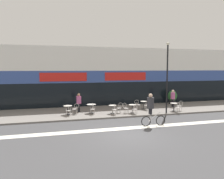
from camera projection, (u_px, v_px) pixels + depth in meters
The scene contains 26 objects.
ground_plane at pixel (128, 136), 12.84m from camera, with size 120.00×120.00×0.00m, color #424244.
sidewalk_slab at pixel (102, 111), 19.80m from camera, with size 40.00×5.50×0.12m, color slate.
storefront_facade at pixel (92, 77), 24.05m from camera, with size 40.00×4.06×6.12m.
bike_lane_stripe at pixel (121, 129), 14.34m from camera, with size 36.00×0.70×0.01m, color silver.
bistro_table_0 at pixel (68, 108), 18.12m from camera, with size 0.73×0.73×0.75m.
bistro_table_1 at pixel (91, 107), 18.73m from camera, with size 0.80×0.80×0.77m.
bistro_table_2 at pixel (112, 108), 18.55m from camera, with size 0.65×0.65×0.72m.
bistro_table_3 at pixel (132, 107), 18.77m from camera, with size 0.64×0.64×0.73m.
bistro_table_4 at pixel (144, 103), 20.62m from camera, with size 0.66×0.66×0.74m.
bistro_table_5 at pixel (174, 105), 19.60m from camera, with size 0.65×0.65×0.73m.
cafe_chair_0_near at pixel (68, 110), 17.52m from camera, with size 0.42×0.58×0.90m.
cafe_chair_0_side at pixel (75, 108), 18.28m from camera, with size 0.59×0.43×0.90m.
cafe_chair_1_near at pixel (93, 108), 18.14m from camera, with size 0.44×0.59×0.90m.
cafe_chair_2_near at pixel (114, 109), 17.95m from camera, with size 0.44×0.59×0.90m.
cafe_chair_2_side at pixel (120, 107), 18.71m from camera, with size 0.58×0.41×0.90m.
cafe_chair_3_near at pixel (135, 108), 18.17m from camera, with size 0.43×0.59×0.90m.
cafe_chair_3_side at pixel (125, 107), 18.60m from camera, with size 0.59×0.43×0.90m.
cafe_chair_4_near at pixel (146, 105), 20.02m from camera, with size 0.42×0.58×0.90m.
cafe_chair_4_side at pixel (138, 104), 20.47m from camera, with size 0.59×0.44×0.90m.
cafe_chair_5_near at pixel (178, 107), 19.00m from camera, with size 0.43×0.59×0.90m.
cafe_chair_5_side at pixel (180, 105), 19.77m from camera, with size 0.59×0.43×0.90m.
planter_pot at pixel (172, 97), 23.66m from camera, with size 0.97×0.97×1.45m.
lamp_post at pixel (167, 73), 18.46m from camera, with size 0.26×0.26×6.03m.
cyclist_0 at pixel (151, 107), 14.88m from camera, with size 1.78×0.51×2.25m.
pedestrian_near_end at pixel (173, 97), 21.86m from camera, with size 0.52×0.52×1.70m.
pedestrian_far_end at pixel (79, 101), 19.28m from camera, with size 0.45×0.45×1.63m.
Camera 1 is at (-4.21, -11.84, 3.94)m, focal length 35.00 mm.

